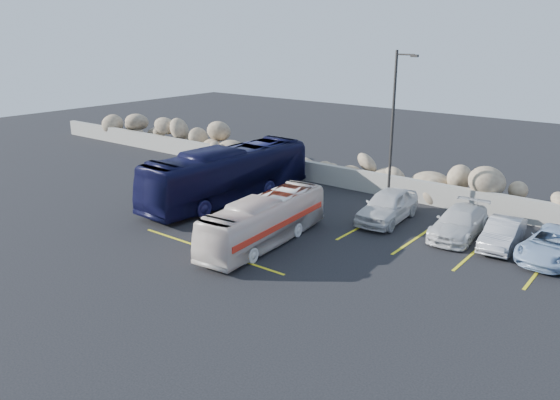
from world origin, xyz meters
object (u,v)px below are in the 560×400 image
Objects in this scene: lamppost at (393,128)px; car_a at (388,206)px; tour_coach at (228,174)px; car_b at (502,234)px; vintage_bus at (264,221)px; car_d at (554,245)px; car_c at (459,222)px.

car_a is (0.59, -1.29, -3.53)m from lamppost.
tour_coach reaches higher than car_b.
tour_coach reaches higher than car_a.
vintage_bus reaches higher than car_d.
vintage_bus is 6.65m from tour_coach.
vintage_bus is at bearing -147.99° from car_b.
tour_coach is at bearing -154.78° from lamppost.
tour_coach is at bearing -166.68° from car_d.
car_c reaches higher than car_d.
car_a is at bearing -175.61° from car_d.
car_d is (15.83, 2.26, -0.87)m from tour_coach.
vintage_bus is at bearing -30.69° from tour_coach.
car_a is 5.45m from car_b.
car_b is 0.84× the size of car_d.
car_a is at bearing 175.72° from car_b.
car_b is 0.83× the size of car_c.
tour_coach is 16.01m from car_d.
lamppost is at bearing 27.69° from tour_coach.
vintage_bus is at bearing -119.03° from car_a.
lamppost is 2.20× the size of car_b.
tour_coach is 8.70m from car_a.
car_c is at bearing -177.85° from car_d.
lamppost reaches higher than car_a.
vintage_bus is 1.70× the size of car_c.
vintage_bus is 10.17m from car_b.
lamppost is 3.81m from car_a.
car_c reaches higher than car_b.
car_a is (8.34, 2.36, -0.71)m from tour_coach.
car_a is at bearing 18.30° from tour_coach.
car_a is 1.03× the size of car_d.
car_d is at bearing -6.25° from car_c.
tour_coach reaches higher than car_d.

